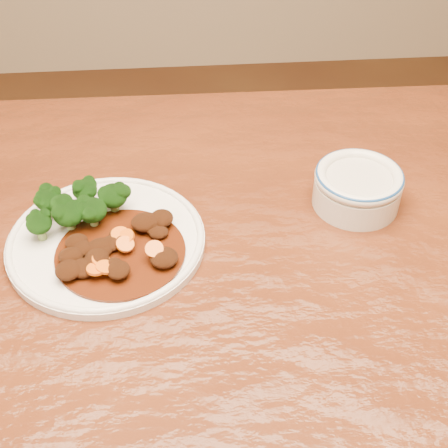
{
  "coord_description": "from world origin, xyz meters",
  "views": [
    {
      "loc": [
        -0.06,
        -0.56,
        1.33
      ],
      "look_at": [
        -0.01,
        0.07,
        0.77
      ],
      "focal_mm": 50.0,
      "sensor_mm": 36.0,
      "label": 1
    }
  ],
  "objects": [
    {
      "name": "broccoli_florets",
      "position": [
        -0.21,
        0.1,
        0.79
      ],
      "size": [
        0.13,
        0.1,
        0.05
      ],
      "color": "olive",
      "rests_on": "dinner_plate"
    },
    {
      "name": "dining_table",
      "position": [
        0.0,
        0.0,
        0.67
      ],
      "size": [
        1.51,
        0.92,
        0.75
      ],
      "rotation": [
        0.0,
        0.0,
        -0.01
      ],
      "color": "#59260F",
      "rests_on": "ground"
    },
    {
      "name": "dip_bowl",
      "position": [
        0.18,
        0.12,
        0.78
      ],
      "size": [
        0.13,
        0.13,
        0.06
      ],
      "rotation": [
        0.0,
        0.0,
        0.31
      ],
      "color": "silver",
      "rests_on": "dining_table"
    },
    {
      "name": "mince_stew",
      "position": [
        -0.15,
        0.03,
        0.77
      ],
      "size": [
        0.17,
        0.17,
        0.03
      ],
      "color": "#471907",
      "rests_on": "dinner_plate"
    },
    {
      "name": "dinner_plate",
      "position": [
        -0.17,
        0.06,
        0.76
      ],
      "size": [
        0.26,
        0.26,
        0.02
      ],
      "rotation": [
        0.0,
        0.0,
        0.18
      ],
      "color": "white",
      "rests_on": "dining_table"
    }
  ]
}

